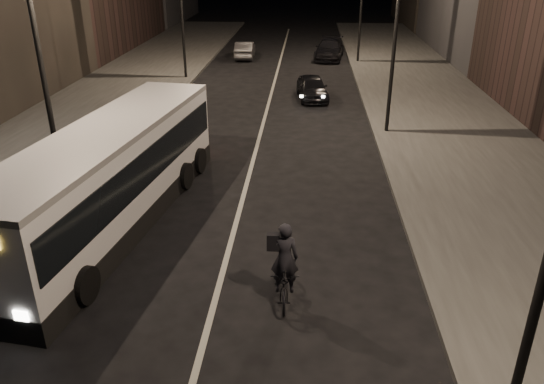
% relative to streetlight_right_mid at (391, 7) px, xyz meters
% --- Properties ---
extents(ground, '(180.00, 180.00, 0.00)m').
position_rel_streetlight_right_mid_xyz_m(ground, '(-5.33, -12.00, -5.36)').
color(ground, black).
rests_on(ground, ground).
extents(sidewalk_right, '(7.00, 70.00, 0.16)m').
position_rel_streetlight_right_mid_xyz_m(sidewalk_right, '(3.17, 2.00, -5.28)').
color(sidewalk_right, '#373734').
rests_on(sidewalk_right, ground).
extents(sidewalk_left, '(7.00, 70.00, 0.16)m').
position_rel_streetlight_right_mid_xyz_m(sidewalk_left, '(-13.83, 2.00, -5.28)').
color(sidewalk_left, '#373734').
rests_on(sidewalk_left, ground).
extents(streetlight_right_mid, '(1.20, 0.44, 8.12)m').
position_rel_streetlight_right_mid_xyz_m(streetlight_right_mid, '(0.00, 0.00, 0.00)').
color(streetlight_right_mid, black).
rests_on(streetlight_right_mid, sidewalk_right).
extents(streetlight_left_near, '(1.20, 0.44, 8.12)m').
position_rel_streetlight_right_mid_xyz_m(streetlight_left_near, '(-10.66, -8.00, 0.00)').
color(streetlight_left_near, black).
rests_on(streetlight_left_near, sidewalk_left).
extents(city_bus, '(3.82, 11.20, 2.97)m').
position_rel_streetlight_right_mid_xyz_m(city_bus, '(-8.93, -8.93, -3.75)').
color(city_bus, white).
rests_on(city_bus, ground).
extents(cyclist_on_bicycle, '(0.73, 1.87, 2.12)m').
position_rel_streetlight_right_mid_xyz_m(cyclist_on_bicycle, '(-3.70, -12.52, -4.66)').
color(cyclist_on_bicycle, black).
rests_on(cyclist_on_bicycle, ground).
extents(car_near, '(1.96, 3.86, 1.26)m').
position_rel_streetlight_right_mid_xyz_m(car_near, '(-3.03, 5.83, -4.73)').
color(car_near, black).
rests_on(car_near, ground).
extents(car_mid, '(1.45, 3.81, 1.24)m').
position_rel_streetlight_right_mid_xyz_m(car_mid, '(-8.01, 17.20, -4.74)').
color(car_mid, '#333336').
rests_on(car_mid, ground).
extents(car_far, '(2.51, 5.00, 1.39)m').
position_rel_streetlight_right_mid_xyz_m(car_far, '(-1.73, 17.42, -4.66)').
color(car_far, black).
rests_on(car_far, ground).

